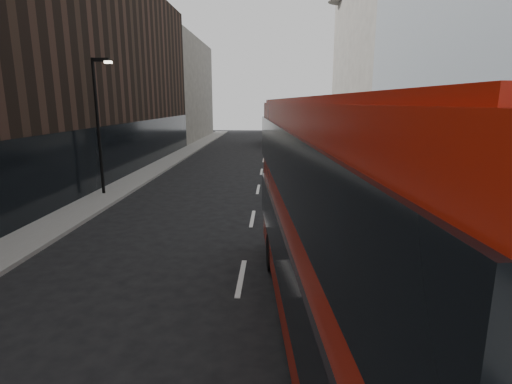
# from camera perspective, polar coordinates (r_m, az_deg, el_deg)

# --- Properties ---
(sidewalk_right) EXTENTS (3.00, 80.00, 0.15)m
(sidewalk_right) POSITION_cam_1_polar(r_m,az_deg,el_deg) (28.87, 15.79, 2.49)
(sidewalk_right) COLOR slate
(sidewalk_right) RESTS_ON ground
(sidewalk_left) EXTENTS (2.00, 80.00, 0.15)m
(sidewalk_left) POSITION_cam_1_polar(r_m,az_deg,el_deg) (29.49, -15.03, 2.74)
(sidewalk_left) COLOR slate
(sidewalk_left) RESTS_ON ground
(building_modern_block) EXTENTS (5.03, 22.00, 20.00)m
(building_modern_block) POSITION_cam_1_polar(r_m,az_deg,el_deg) (26.39, 28.39, 22.07)
(building_modern_block) COLOR #999EA3
(building_modern_block) RESTS_ON ground
(building_victorian) EXTENTS (6.50, 24.00, 21.00)m
(building_victorian) POSITION_cam_1_polar(r_m,az_deg,el_deg) (48.06, 15.98, 17.86)
(building_victorian) COLOR #615C55
(building_victorian) RESTS_ON ground
(building_left_mid) EXTENTS (5.00, 24.00, 14.00)m
(building_left_mid) POSITION_cam_1_polar(r_m,az_deg,el_deg) (35.02, -18.84, 15.40)
(building_left_mid) COLOR black
(building_left_mid) RESTS_ON ground
(building_left_far) EXTENTS (5.00, 20.00, 13.00)m
(building_left_far) POSITION_cam_1_polar(r_m,az_deg,el_deg) (56.09, -10.47, 14.09)
(building_left_far) COLOR #615C55
(building_left_far) RESTS_ON ground
(street_lamp) EXTENTS (1.06, 0.22, 7.00)m
(street_lamp) POSITION_cam_1_polar(r_m,az_deg,el_deg) (22.62, -21.53, 9.87)
(street_lamp) COLOR black
(street_lamp) RESTS_ON sidewalk_left
(red_bus) EXTENTS (4.01, 12.67, 5.04)m
(red_bus) POSITION_cam_1_polar(r_m,az_deg,el_deg) (7.92, 14.09, -3.55)
(red_bus) COLOR #9A1709
(red_bus) RESTS_ON ground
(grey_bus) EXTENTS (2.56, 9.94, 3.19)m
(grey_bus) POSITION_cam_1_polar(r_m,az_deg,el_deg) (48.44, 2.52, 8.86)
(grey_bus) COLOR black
(grey_bus) RESTS_ON ground
(car_a) EXTENTS (1.98, 3.97, 1.30)m
(car_a) POSITION_cam_1_polar(r_m,az_deg,el_deg) (18.29, 10.27, -1.13)
(car_a) COLOR black
(car_a) RESTS_ON ground
(car_b) EXTENTS (2.08, 4.61, 1.47)m
(car_b) POSITION_cam_1_polar(r_m,az_deg,el_deg) (21.28, 9.85, 1.06)
(car_b) COLOR gray
(car_b) RESTS_ON ground
(car_c) EXTENTS (1.83, 4.34, 1.25)m
(car_c) POSITION_cam_1_polar(r_m,az_deg,el_deg) (30.38, 4.91, 4.46)
(car_c) COLOR black
(car_c) RESTS_ON ground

